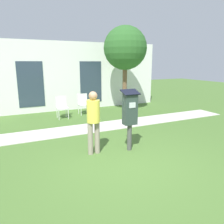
{
  "coord_description": "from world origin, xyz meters",
  "views": [
    {
      "loc": [
        -2.28,
        -4.0,
        2.26
      ],
      "look_at": [
        -0.02,
        0.78,
        1.05
      ],
      "focal_mm": 35.0,
      "sensor_mm": 36.0,
      "label": 1
    }
  ],
  "objects_px": {
    "parking_meter": "(130,112)",
    "person_standing": "(93,118)",
    "outdoor_chair_left": "(62,105)",
    "outdoor_chair_middle": "(83,102)"
  },
  "relations": [
    {
      "from": "parking_meter",
      "to": "person_standing",
      "type": "xyz_separation_m",
      "value": [
        -0.92,
        0.18,
        -0.09
      ]
    },
    {
      "from": "outdoor_chair_middle",
      "to": "person_standing",
      "type": "bearing_deg",
      "value": -91.52
    },
    {
      "from": "person_standing",
      "to": "outdoor_chair_middle",
      "type": "distance_m",
      "value": 4.42
    },
    {
      "from": "outdoor_chair_middle",
      "to": "outdoor_chair_left",
      "type": "bearing_deg",
      "value": -150.12
    },
    {
      "from": "parking_meter",
      "to": "outdoor_chair_left",
      "type": "height_order",
      "value": "parking_meter"
    },
    {
      "from": "person_standing",
      "to": "outdoor_chair_left",
      "type": "xyz_separation_m",
      "value": [
        0.09,
        3.96,
        -0.4
      ]
    },
    {
      "from": "parking_meter",
      "to": "person_standing",
      "type": "distance_m",
      "value": 0.94
    },
    {
      "from": "outdoor_chair_left",
      "to": "outdoor_chair_middle",
      "type": "bearing_deg",
      "value": 34.68
    },
    {
      "from": "outdoor_chair_left",
      "to": "outdoor_chair_middle",
      "type": "relative_size",
      "value": 1.0
    },
    {
      "from": "parking_meter",
      "to": "outdoor_chair_middle",
      "type": "distance_m",
      "value": 4.47
    }
  ]
}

